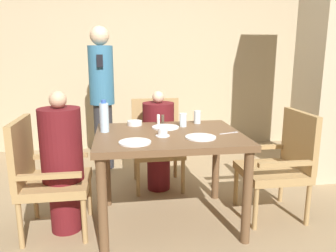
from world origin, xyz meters
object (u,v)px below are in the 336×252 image
at_px(diner_in_far_chair, 158,140).
at_px(teacup_with_saucer, 163,133).
at_px(plate_main_right, 135,142).
at_px(water_bottle, 104,117).
at_px(glass_tall_near, 197,117).
at_px(chair_far_side, 157,140).
at_px(glass_tall_mid, 183,120).
at_px(plate_main_left, 166,127).
at_px(chair_right_side, 281,161).
at_px(chair_left_side, 44,173).
at_px(standing_host, 102,94).
at_px(plate_dessert_center, 201,137).
at_px(bowl_small, 135,123).
at_px(diner_in_left_chair, 62,161).

distance_m(diner_in_far_chair, teacup_with_saucer, 0.85).
distance_m(plate_main_right, water_bottle, 0.46).
bearing_deg(glass_tall_near, chair_far_side, 120.98).
xyz_separation_m(plate_main_right, glass_tall_mid, (0.45, 0.48, 0.05)).
distance_m(chair_far_side, water_bottle, 0.99).
distance_m(plate_main_left, glass_tall_near, 0.35).
xyz_separation_m(chair_right_side, glass_tall_near, (-0.67, 0.34, 0.35)).
bearing_deg(chair_left_side, standing_host, 74.85).
xyz_separation_m(chair_left_side, glass_tall_near, (1.30, 0.34, 0.35)).
xyz_separation_m(chair_right_side, glass_tall_mid, (-0.83, 0.23, 0.35)).
xyz_separation_m(diner_in_far_chair, plate_dessert_center, (0.22, -0.90, 0.25)).
height_order(chair_left_side, plate_main_left, chair_left_side).
bearing_deg(chair_right_side, teacup_with_saucer, -175.16).
distance_m(chair_left_side, chair_far_side, 1.31).
distance_m(chair_left_side, bowl_small, 0.86).
bearing_deg(water_bottle, diner_in_left_chair, -159.33).
relative_size(plate_main_right, glass_tall_mid, 1.97).
xyz_separation_m(diner_in_far_chair, teacup_with_saucer, (-0.06, -0.80, 0.27)).
bearing_deg(standing_host, diner_in_far_chair, -51.71).
bearing_deg(water_bottle, bowl_small, 40.64).
bearing_deg(glass_tall_mid, plate_main_left, -169.41).
height_order(diner_in_far_chair, water_bottle, water_bottle).
relative_size(plate_main_left, plate_dessert_center, 1.00).
relative_size(chair_far_side, glass_tall_near, 7.76).
bearing_deg(bowl_small, glass_tall_mid, -15.61).
distance_m(chair_right_side, bowl_small, 1.33).
height_order(diner_in_left_chair, teacup_with_saucer, diner_in_left_chair).
xyz_separation_m(plate_main_left, water_bottle, (-0.51, -0.07, 0.12)).
bearing_deg(standing_host, water_bottle, -86.60).
height_order(plate_main_left, plate_dessert_center, same).
bearing_deg(plate_main_right, chair_far_side, 75.70).
distance_m(chair_left_side, diner_in_left_chair, 0.17).
relative_size(chair_right_side, glass_tall_near, 7.76).
distance_m(standing_host, teacup_with_saucer, 1.65).
bearing_deg(chair_right_side, chair_far_side, 138.92).
bearing_deg(plate_main_right, standing_host, 100.13).
distance_m(standing_host, glass_tall_near, 1.45).
relative_size(chair_left_side, standing_host, 0.54).
bearing_deg(glass_tall_near, plate_dessert_center, -100.68).
bearing_deg(teacup_with_saucer, plate_main_right, -143.35).
bearing_deg(standing_host, teacup_with_saucer, -71.17).
bearing_deg(chair_far_side, standing_host, 134.42).
bearing_deg(plate_dessert_center, chair_right_side, 13.45).
bearing_deg(plate_main_right, bowl_small, 87.37).
height_order(plate_dessert_center, bowl_small, bowl_small).
xyz_separation_m(chair_far_side, standing_host, (-0.59, 0.60, 0.43)).
xyz_separation_m(plate_dessert_center, water_bottle, (-0.73, 0.31, 0.12)).
relative_size(chair_right_side, bowl_small, 6.99).
distance_m(chair_left_side, diner_in_far_chair, 1.22).
relative_size(chair_right_side, plate_main_left, 3.94).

